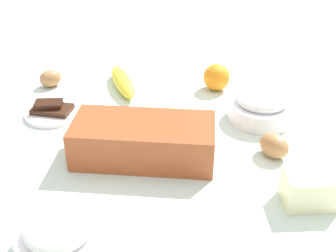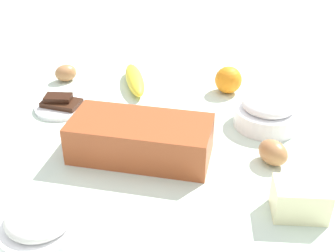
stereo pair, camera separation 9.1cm
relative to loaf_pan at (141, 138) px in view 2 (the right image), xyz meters
The scene contains 10 objects.
ground_plane 0.09m from the loaf_pan, 134.72° to the right, with size 2.40×2.40×0.02m, color silver.
loaf_pan is the anchor object (origin of this frame).
flour_bowl 0.27m from the loaf_pan, 61.65° to the left, with size 0.14×0.14×0.06m.
sugar_bowl 0.30m from the loaf_pan, 153.20° to the right, with size 0.15×0.15×0.07m.
banana 0.32m from the loaf_pan, 80.65° to the right, with size 0.19×0.04×0.04m, color yellow.
orange_fruit 0.36m from the loaf_pan, 122.89° to the right, with size 0.07×0.07×0.07m, color orange.
butter_block 0.33m from the loaf_pan, 151.44° to the left, with size 0.09×0.06×0.06m, color #F4EDB2.
egg_near_butter 0.26m from the loaf_pan, behind, with size 0.05×0.05×0.07m, color #AC7446.
egg_beside_bowl 0.42m from the loaf_pan, 54.53° to the right, with size 0.05×0.05×0.06m, color #AA7245.
chocolate_plate 0.29m from the loaf_pan, 40.69° to the right, with size 0.13×0.13×0.03m.
Camera 2 is at (-0.05, 0.78, 0.51)m, focal length 46.37 mm.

